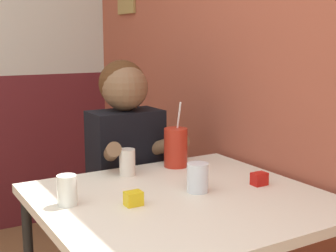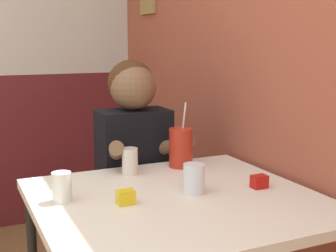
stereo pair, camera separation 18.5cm
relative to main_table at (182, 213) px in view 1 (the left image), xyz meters
The scene contains 9 objects.
brick_wall_right 1.17m from the main_table, 55.10° to the left, with size 0.08×4.32×2.70m.
main_table is the anchor object (origin of this frame).
person_seated 0.61m from the main_table, 84.24° to the left, with size 0.42×0.42×1.25m.
cocktail_pitcher 0.44m from the main_table, 61.98° to the left, with size 0.11×0.11×0.29m.
glass_near_pitcher 0.14m from the main_table, 13.29° to the left, with size 0.08×0.08×0.11m.
glass_center 0.43m from the main_table, 161.85° to the left, with size 0.07×0.07×0.11m.
glass_far_side 0.38m from the main_table, 98.69° to the left, with size 0.07×0.07×0.11m.
condiment_ketchup 0.35m from the main_table, ahead, with size 0.06×0.04×0.05m.
condiment_mustard 0.22m from the main_table, behind, with size 0.06×0.04×0.05m.
Camera 1 is at (-0.02, -1.02, 1.34)m, focal length 50.00 mm.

